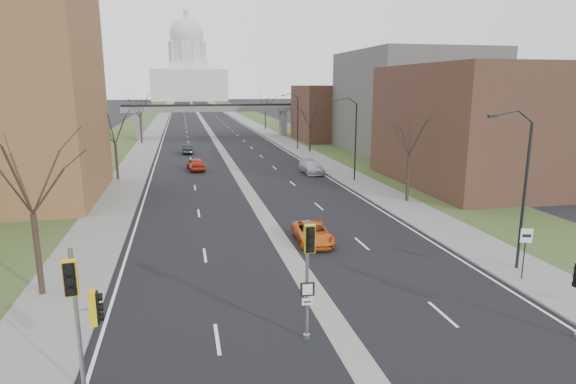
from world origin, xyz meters
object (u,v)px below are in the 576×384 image
object	(u,v)px
car_right_mid	(311,167)
car_right_near	(313,233)
signal_pole_median	(309,260)
car_left_near	(196,164)
speed_limit_sign	(525,244)
car_left_far	(187,149)
signal_pole_left	(81,303)

from	to	relation	value
car_right_mid	car_right_near	bearing A→B (deg)	-107.81
signal_pole_median	car_left_near	bearing A→B (deg)	98.44
speed_limit_sign	car_left_near	xyz separation A→B (m)	(-15.56, 37.77, -1.23)
speed_limit_sign	car_right_near	bearing A→B (deg)	156.52
car_right_mid	signal_pole_median	bearing A→B (deg)	-108.24
car_left_far	car_right_mid	world-z (taller)	car_right_mid
speed_limit_sign	car_left_far	world-z (taller)	speed_limit_sign
signal_pole_left	signal_pole_median	bearing A→B (deg)	8.15
speed_limit_sign	car_right_near	distance (m)	12.44
car_left_near	car_right_mid	xyz separation A→B (m)	(13.03, -4.92, -0.03)
signal_pole_median	car_right_near	bearing A→B (deg)	78.02
signal_pole_median	speed_limit_sign	xyz separation A→B (m)	(12.49, 3.55, -1.45)
car_left_near	car_right_mid	bearing A→B (deg)	153.30
signal_pole_median	car_right_mid	world-z (taller)	signal_pole_median
car_right_near	signal_pole_left	bearing A→B (deg)	-126.50
signal_pole_left	car_right_near	bearing A→B (deg)	45.61
signal_pole_left	car_left_far	bearing A→B (deg)	80.94
signal_pole_median	speed_limit_sign	size ratio (longest dim) A/B	1.81
car_left_far	car_right_mid	size ratio (longest dim) A/B	0.81
signal_pole_left	car_right_mid	world-z (taller)	signal_pole_left
speed_limit_sign	car_left_near	size ratio (longest dim) A/B	0.61
signal_pole_left	car_left_near	world-z (taller)	signal_pole_left
car_left_far	car_right_near	size ratio (longest dim) A/B	0.91
signal_pole_left	car_left_near	size ratio (longest dim) A/B	1.13
car_right_near	car_right_mid	size ratio (longest dim) A/B	0.90
car_left_near	car_right_near	size ratio (longest dim) A/B	0.98
speed_limit_sign	car_right_near	size ratio (longest dim) A/B	0.60
speed_limit_sign	car_right_near	xyz separation A→B (m)	(-9.00, 8.47, -1.37)
car_left_far	speed_limit_sign	bearing A→B (deg)	106.24
car_left_far	car_right_mid	distance (m)	24.30
speed_limit_sign	car_right_mid	bearing A→B (deg)	114.19
signal_pole_left	car_right_near	size ratio (longest dim) A/B	1.11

